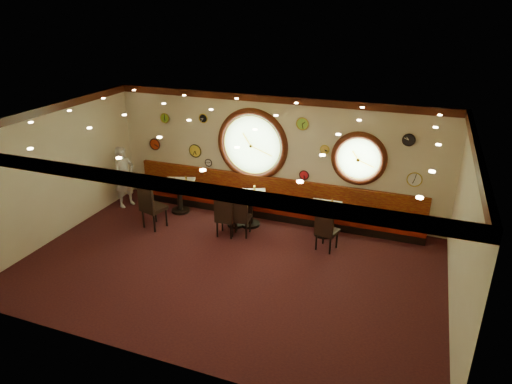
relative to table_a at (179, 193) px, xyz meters
name	(u,v)px	position (x,y,z in m)	size (l,w,h in m)	color
floor	(229,266)	(2.38, -2.09, -0.55)	(9.00, 6.00, 0.00)	black
ceiling	(225,124)	(2.38, -2.09, 2.65)	(9.00, 6.00, 0.02)	#B68533
wall_back	(274,156)	(2.38, 0.91, 1.05)	(9.00, 0.02, 3.20)	beige
wall_front	(146,276)	(2.38, -5.09, 1.05)	(9.00, 0.02, 3.20)	beige
wall_left	(55,173)	(-2.12, -2.09, 1.05)	(0.02, 6.00, 3.20)	beige
wall_right	(464,236)	(6.88, -2.09, 1.05)	(0.02, 6.00, 3.20)	beige
molding_back	(274,99)	(2.38, 0.86, 2.56)	(9.00, 0.10, 0.18)	#3D160B
molding_front	(138,181)	(2.38, -5.04, 2.56)	(9.00, 0.10, 0.18)	#3D160B
molding_left	(45,110)	(-2.07, -2.09, 2.56)	(0.10, 6.00, 0.18)	#3D160B
molding_right	(477,154)	(6.83, -2.09, 2.56)	(0.10, 6.00, 0.18)	#3D160B
banquette_base	(270,212)	(2.38, 0.63, -0.45)	(8.00, 0.55, 0.20)	black
banquette_seat	(270,204)	(2.38, 0.63, -0.20)	(8.00, 0.55, 0.30)	#5E0F08
banquette_back	(273,187)	(2.38, 0.85, 0.20)	(8.00, 0.10, 0.55)	#640708
porthole_left_glass	(252,145)	(1.78, 0.91, 1.30)	(1.66, 1.66, 0.02)	#9FD47F
porthole_left_frame	(252,145)	(1.78, 0.89, 1.30)	(1.98, 1.98, 0.18)	#3D160B
porthole_left_ring	(252,145)	(1.78, 0.86, 1.30)	(1.61, 1.61, 0.03)	gold
porthole_right_glass	(359,159)	(4.58, 0.91, 1.25)	(1.10, 1.10, 0.02)	#9FD47F
porthole_right_frame	(359,159)	(4.58, 0.89, 1.25)	(1.38, 1.38, 0.18)	#3D160B
porthole_right_ring	(359,159)	(4.58, 0.86, 1.25)	(1.09, 1.09, 0.03)	gold
wall_clock_0	(304,175)	(3.23, 0.87, 0.65)	(0.24, 0.24, 0.03)	red
wall_clock_1	(415,179)	(5.93, 0.87, 0.90)	(0.34, 0.34, 0.03)	white
wall_clock_2	(195,151)	(0.08, 0.87, 0.95)	(0.36, 0.36, 0.03)	yellow
wall_clock_3	(325,149)	(3.73, 0.87, 1.40)	(0.22, 0.22, 0.03)	#F3CE51
wall_clock_4	(165,118)	(-0.82, 0.87, 1.80)	(0.26, 0.26, 0.03)	#76A921
wall_clock_5	(409,140)	(5.68, 0.87, 1.85)	(0.28, 0.28, 0.03)	black
wall_clock_6	(209,163)	(0.48, 0.87, 0.65)	(0.20, 0.20, 0.03)	white
wall_clock_7	(155,144)	(-1.22, 0.87, 1.00)	(0.32, 0.32, 0.03)	red
wall_clock_8	(303,124)	(3.13, 0.87, 2.00)	(0.30, 0.30, 0.03)	#92D944
wall_clock_9	(203,118)	(0.38, 0.87, 1.90)	(0.24, 0.24, 0.03)	black
table_a	(179,193)	(0.00, 0.00, 0.00)	(1.01, 1.01, 0.87)	black
table_b	(235,209)	(1.75, -0.22, -0.07)	(0.77, 0.77, 0.75)	black
table_c	(250,206)	(2.10, -0.08, 0.00)	(1.02, 1.02, 0.87)	black
table_d	(324,216)	(3.99, 0.05, -0.04)	(0.75, 0.75, 0.81)	black
chair_a	(150,203)	(-0.19, -1.14, 0.17)	(0.65, 0.65, 0.78)	black
chair_b	(225,214)	(1.74, -0.87, 0.07)	(0.49, 0.49, 0.67)	black
chair_c	(240,214)	(2.08, -0.73, 0.06)	(0.49, 0.49, 0.67)	black
chair_d	(326,227)	(4.18, -0.68, 0.07)	(0.55, 0.55, 0.67)	black
condiment_a_salt	(174,179)	(-0.15, 0.04, 0.37)	(0.03, 0.03, 0.10)	silver
condiment_b_salt	(234,195)	(1.68, -0.16, 0.26)	(0.04, 0.04, 0.10)	silver
condiment_c_salt	(250,191)	(2.06, -0.02, 0.37)	(0.04, 0.04, 0.11)	silver
condiment_d_salt	(322,203)	(3.90, 0.08, 0.30)	(0.03, 0.03, 0.09)	silver
condiment_a_pepper	(176,181)	(-0.04, -0.07, 0.37)	(0.04, 0.04, 0.10)	silver
condiment_b_pepper	(236,198)	(1.79, -0.28, 0.25)	(0.03, 0.03, 0.09)	silver
condiment_c_pepper	(252,193)	(2.14, -0.07, 0.36)	(0.03, 0.03, 0.09)	silver
condiment_d_pepper	(327,205)	(4.05, -0.03, 0.31)	(0.04, 0.04, 0.11)	silver
condiment_a_bottle	(186,179)	(0.16, 0.12, 0.40)	(0.05, 0.05, 0.15)	gold
condiment_b_bottle	(242,196)	(1.90, -0.17, 0.29)	(0.05, 0.05, 0.17)	gold
condiment_c_bottle	(254,189)	(2.16, 0.05, 0.41)	(0.06, 0.06, 0.18)	gold
condiment_d_bottle	(332,202)	(4.14, 0.15, 0.33)	(0.05, 0.05, 0.15)	gold
waiter	(124,177)	(-1.62, -0.16, 0.31)	(0.63, 0.41, 1.72)	silver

